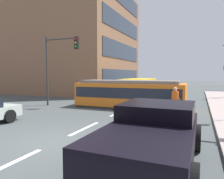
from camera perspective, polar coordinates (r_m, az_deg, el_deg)
ground_plane at (r=16.66m, az=6.51°, el=-3.96°), size 120.00×120.00×0.00m
lane_stripe_0 at (r=6.40m, az=-26.41°, el=-17.84°), size 0.16×2.40×0.01m
lane_stripe_1 at (r=9.37m, az=-7.35°, el=-10.38°), size 0.16×2.40×0.01m
lane_stripe_2 at (r=12.91m, az=1.57°, el=-6.30°), size 0.16×2.40×0.01m
lane_stripe_3 at (r=20.67m, az=9.70°, el=-2.39°), size 0.16×2.40×0.01m
lane_stripe_4 at (r=26.53m, az=12.58°, el=-0.98°), size 0.16×2.40×0.01m
corner_building at (r=30.75m, az=-13.14°, el=11.66°), size 17.83×14.19×12.80m
streetcar_tram at (r=14.79m, az=4.85°, el=-1.12°), size 7.44×2.59×1.92m
city_bus at (r=20.59m, az=7.00°, el=0.62°), size 2.63×5.59×1.89m
pedestrian_crossing at (r=11.70m, az=16.65°, el=-2.92°), size 0.47×0.36×1.67m
pickup_truck_parked at (r=5.73m, az=11.14°, el=-11.67°), size 2.33×5.02×1.55m
traffic_light_mast at (r=15.93m, az=-14.13°, el=8.35°), size 2.81×0.33×5.06m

